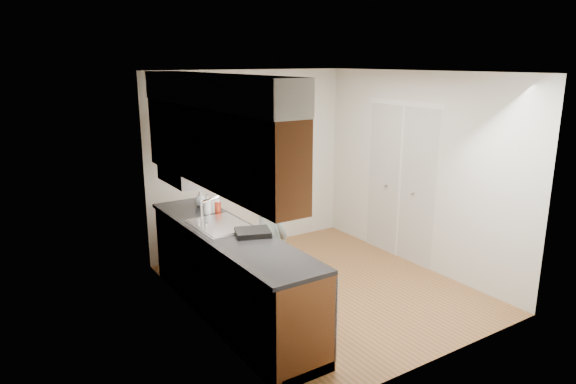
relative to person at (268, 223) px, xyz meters
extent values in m
plane|color=#965E39|center=(0.61, -0.22, -0.86)|extent=(3.50, 3.50, 0.00)
plane|color=white|center=(0.61, -0.22, 1.64)|extent=(3.50, 3.50, 0.00)
cube|color=silver|center=(-0.89, -0.22, 0.39)|extent=(0.02, 3.50, 2.50)
cube|color=silver|center=(2.11, -0.22, 0.39)|extent=(0.02, 3.50, 2.50)
cube|color=silver|center=(0.61, 1.53, 0.39)|extent=(3.00, 0.02, 2.50)
cube|color=brown|center=(-0.59, -0.22, -0.41)|extent=(0.60, 2.80, 0.90)
cube|color=black|center=(-0.61, -0.22, 0.06)|extent=(0.63, 2.80, 0.04)
cube|color=#B2B2B7|center=(-0.59, -0.02, 0.03)|extent=(0.48, 0.68, 0.14)
cube|color=#B2B2B7|center=(-0.59, -0.02, 0.09)|extent=(0.52, 0.72, 0.01)
cube|color=#B2B2B7|center=(-0.30, -1.32, -0.38)|extent=(0.03, 0.60, 0.80)
cube|color=brown|center=(-0.73, -0.22, 0.97)|extent=(0.33, 2.80, 0.75)
cube|color=silver|center=(-0.73, -0.22, 1.49)|extent=(0.35, 2.80, 0.30)
cube|color=#A5A5AA|center=(-0.66, 0.63, 0.51)|extent=(0.46, 0.75, 0.16)
cube|color=white|center=(2.10, 0.08, 0.17)|extent=(0.02, 1.22, 2.05)
cube|color=slate|center=(0.00, 0.00, -0.85)|extent=(0.77, 0.94, 0.02)
imported|color=#86A0A4|center=(0.00, 0.00, 0.00)|extent=(0.50, 0.66, 1.69)
imported|color=silver|center=(-0.54, 0.42, 0.20)|extent=(0.11, 0.11, 0.24)
imported|color=silver|center=(-0.42, 0.46, 0.19)|extent=(0.13, 0.13, 0.21)
imported|color=silver|center=(-0.46, 0.78, 0.17)|extent=(0.20, 0.20, 0.18)
cylinder|color=red|center=(-0.42, 0.40, 0.15)|extent=(0.08, 0.08, 0.13)
cube|color=black|center=(-0.45, -0.47, 0.11)|extent=(0.41, 0.38, 0.05)
camera|label=1|loc=(-2.77, -4.70, 1.77)|focal=32.00mm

